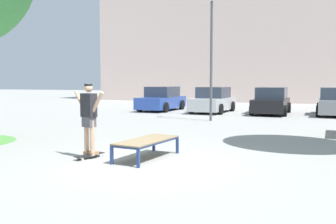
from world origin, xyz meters
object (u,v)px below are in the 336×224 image
object	(u,v)px
skateboard	(90,155)
car_silver	(213,101)
car_blue	(162,100)
car_grey	(336,103)
light_post	(212,38)
car_black	(271,102)
skate_box	(147,141)
skater	(89,114)

from	to	relation	value
skateboard	car_silver	distance (m)	14.19
car_blue	car_silver	distance (m)	3.36
car_grey	light_post	xyz separation A→B (m)	(-5.70, -5.02, 3.13)
car_black	car_grey	bearing A→B (deg)	3.57
car_silver	car_grey	bearing A→B (deg)	2.01
skate_box	car_black	bearing A→B (deg)	82.56
skateboard	light_post	world-z (taller)	light_post
light_post	skater	bearing A→B (deg)	-94.61
skateboard	skater	distance (m)	0.99
car_silver	car_black	world-z (taller)	same
skateboard	skate_box	bearing A→B (deg)	18.64
car_grey	skateboard	bearing A→B (deg)	-114.13
car_black	light_post	size ratio (longest dim) A/B	0.73
car_blue	car_grey	distance (m)	10.06
skateboard	car_black	world-z (taller)	car_black
car_grey	light_post	size ratio (longest dim) A/B	0.73
car_blue	skater	bearing A→B (deg)	-76.02
car_blue	skateboard	bearing A→B (deg)	-76.02
skater	light_post	bearing A→B (deg)	85.39
skate_box	light_post	distance (m)	9.60
skateboard	car_blue	xyz separation A→B (m)	(-3.60, 14.46, 0.61)
skater	car_silver	size ratio (longest dim) A/B	0.39
skater	car_grey	distance (m)	15.80
skateboard	skater	world-z (taller)	skater
car_black	car_grey	xyz separation A→B (m)	(3.35, 0.21, 0.00)
car_blue	light_post	world-z (taller)	light_post
skateboard	light_post	xyz separation A→B (m)	(0.76, 9.39, 3.75)
skater	car_blue	size ratio (longest dim) A/B	0.39
skateboard	car_black	bearing A→B (deg)	77.68
skate_box	car_silver	bearing A→B (deg)	96.45
light_post	skate_box	bearing A→B (deg)	-86.50
skate_box	car_silver	size ratio (longest dim) A/B	0.46
car_blue	car_silver	size ratio (longest dim) A/B	1.00
skate_box	light_post	size ratio (longest dim) A/B	0.34
skateboard	car_grey	world-z (taller)	car_grey
skate_box	car_grey	bearing A→B (deg)	69.76
car_black	car_grey	world-z (taller)	same
skater	car_grey	size ratio (longest dim) A/B	0.40
car_blue	car_grey	world-z (taller)	same
skate_box	car_silver	xyz separation A→B (m)	(-1.55, 13.74, 0.28)
car_black	skater	bearing A→B (deg)	-102.32
skate_box	car_blue	distance (m)	14.86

